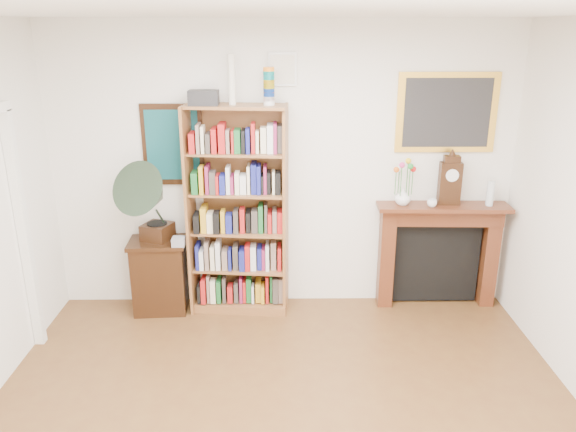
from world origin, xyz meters
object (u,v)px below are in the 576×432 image
object	(u,v)px
teacup	(432,203)
bottle_left	(490,193)
bookshelf	(238,200)
fireplace	(438,246)
cd_stack	(179,242)
mantel_clock	(450,181)
flower_vase	(403,197)
side_cabinet	(160,276)
gramophone	(151,197)
bottle_right	(489,194)

from	to	relation	value
teacup	bottle_left	bearing A→B (deg)	3.81
bookshelf	fireplace	distance (m)	2.06
fireplace	cd_stack	distance (m)	2.57
cd_stack	mantel_clock	distance (m)	2.67
fireplace	flower_vase	world-z (taller)	flower_vase
bookshelf	flower_vase	xyz separation A→B (m)	(1.59, 0.05, 0.01)
side_cabinet	fireplace	distance (m)	2.80
side_cabinet	gramophone	size ratio (longest dim) A/B	0.89
bookshelf	cd_stack	size ratio (longest dim) A/B	19.67
side_cabinet	flower_vase	xyz separation A→B (m)	(2.39, 0.08, 0.79)
mantel_clock	teacup	size ratio (longest dim) A/B	5.15
gramophone	teacup	bearing A→B (deg)	23.11
cd_stack	mantel_clock	bearing A→B (deg)	5.10
side_cabinet	teacup	world-z (taller)	teacup
side_cabinet	bottle_left	size ratio (longest dim) A/B	3.11
bookshelf	bottle_right	xyz separation A→B (m)	(2.43, 0.05, 0.03)
fireplace	bottle_right	bearing A→B (deg)	-3.27
fireplace	flower_vase	bearing A→B (deg)	-172.09
side_cabinet	cd_stack	distance (m)	0.49
side_cabinet	gramophone	world-z (taller)	gramophone
cd_stack	teacup	world-z (taller)	teacup
bookshelf	fireplace	world-z (taller)	bookshelf
cd_stack	mantel_clock	size ratio (longest dim) A/B	0.25
mantel_clock	bottle_left	distance (m)	0.41
fireplace	cd_stack	size ratio (longest dim) A/B	10.73
fireplace	mantel_clock	distance (m)	0.68
bookshelf	teacup	xyz separation A→B (m)	(1.86, -0.02, -0.03)
gramophone	mantel_clock	world-z (taller)	gramophone
mantel_clock	cd_stack	bearing A→B (deg)	-172.33
bookshelf	mantel_clock	world-z (taller)	bookshelf
flower_vase	bottle_left	world-z (taller)	bottle_left
cd_stack	teacup	bearing A→B (deg)	3.26
gramophone	mantel_clock	distance (m)	2.84
flower_vase	mantel_clock	bearing A→B (deg)	2.92
cd_stack	mantel_clock	xyz separation A→B (m)	(2.60, 0.23, 0.52)
gramophone	side_cabinet	bearing A→B (deg)	112.32
mantel_clock	bottle_right	world-z (taller)	mantel_clock
flower_vase	teacup	size ratio (longest dim) A/B	1.74
bookshelf	bottle_right	bearing A→B (deg)	7.00
side_cabinet	bottle_right	size ratio (longest dim) A/B	3.73
mantel_clock	flower_vase	xyz separation A→B (m)	(-0.45, -0.02, -0.15)
bookshelf	flower_vase	bearing A→B (deg)	7.55
teacup	bottle_right	size ratio (longest dim) A/B	0.46
side_cabinet	bottle_right	world-z (taller)	bottle_right
gramophone	teacup	world-z (taller)	gramophone
side_cabinet	mantel_clock	xyz separation A→B (m)	(2.84, 0.10, 0.94)
gramophone	bottle_left	world-z (taller)	gramophone
side_cabinet	teacup	xyz separation A→B (m)	(2.66, 0.01, 0.74)
fireplace	bookshelf	bearing A→B (deg)	-175.51
side_cabinet	cd_stack	xyz separation A→B (m)	(0.23, -0.13, 0.41)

